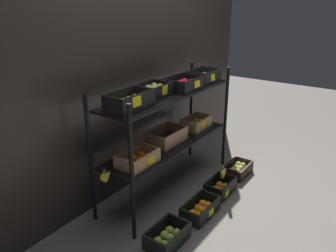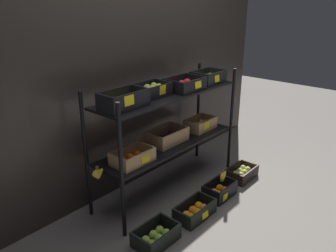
{
  "view_description": "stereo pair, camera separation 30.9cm",
  "coord_description": "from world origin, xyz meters",
  "px_view_note": "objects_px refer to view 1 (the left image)",
  "views": [
    {
      "loc": [
        -2.37,
        -1.66,
        1.75
      ],
      "look_at": [
        0.0,
        0.0,
        0.65
      ],
      "focal_mm": 36.13,
      "sensor_mm": 36.0,
      "label": 1
    },
    {
      "loc": [
        -2.18,
        -1.9,
        1.75
      ],
      "look_at": [
        0.0,
        0.0,
        0.65
      ],
      "focal_mm": 36.13,
      "sensor_mm": 36.0,
      "label": 2
    }
  ],
  "objects_px": {
    "banana_bunch_loose": "(223,174)",
    "crate_ground_pear": "(238,169)",
    "display_rack": "(168,116)",
    "crate_ground_orange": "(200,210)",
    "crate_ground_center_orange": "(220,188)",
    "crate_ground_apple_green": "(167,237)"
  },
  "relations": [
    {
      "from": "crate_ground_orange",
      "to": "crate_ground_pear",
      "type": "bearing_deg",
      "value": 2.3
    },
    {
      "from": "display_rack",
      "to": "banana_bunch_loose",
      "type": "bearing_deg",
      "value": -61.76
    },
    {
      "from": "crate_ground_apple_green",
      "to": "banana_bunch_loose",
      "type": "xyz_separation_m",
      "value": [
        0.89,
        -0.01,
        0.14
      ]
    },
    {
      "from": "display_rack",
      "to": "crate_ground_apple_green",
      "type": "xyz_separation_m",
      "value": [
        -0.64,
        -0.45,
        -0.71
      ]
    },
    {
      "from": "banana_bunch_loose",
      "to": "crate_ground_center_orange",
      "type": "bearing_deg",
      "value": 170.69
    },
    {
      "from": "crate_ground_pear",
      "to": "display_rack",
      "type": "bearing_deg",
      "value": 146.39
    },
    {
      "from": "display_rack",
      "to": "crate_ground_center_orange",
      "type": "bearing_deg",
      "value": -64.29
    },
    {
      "from": "crate_ground_orange",
      "to": "crate_ground_center_orange",
      "type": "height_order",
      "value": "crate_ground_center_orange"
    },
    {
      "from": "crate_ground_center_orange",
      "to": "crate_ground_pear",
      "type": "relative_size",
      "value": 0.94
    },
    {
      "from": "display_rack",
      "to": "crate_ground_apple_green",
      "type": "relative_size",
      "value": 4.8
    },
    {
      "from": "display_rack",
      "to": "banana_bunch_loose",
      "type": "height_order",
      "value": "display_rack"
    },
    {
      "from": "banana_bunch_loose",
      "to": "display_rack",
      "type": "bearing_deg",
      "value": 118.24
    },
    {
      "from": "display_rack",
      "to": "crate_ground_pear",
      "type": "bearing_deg",
      "value": -33.61
    },
    {
      "from": "crate_ground_orange",
      "to": "crate_ground_pear",
      "type": "xyz_separation_m",
      "value": [
        0.85,
        0.03,
        0.0
      ]
    },
    {
      "from": "display_rack",
      "to": "crate_ground_pear",
      "type": "height_order",
      "value": "display_rack"
    },
    {
      "from": "banana_bunch_loose",
      "to": "crate_ground_pear",
      "type": "bearing_deg",
      "value": 2.83
    },
    {
      "from": "crate_ground_orange",
      "to": "crate_ground_pear",
      "type": "relative_size",
      "value": 1.11
    },
    {
      "from": "crate_ground_apple_green",
      "to": "crate_ground_center_orange",
      "type": "distance_m",
      "value": 0.86
    },
    {
      "from": "crate_ground_pear",
      "to": "banana_bunch_loose",
      "type": "distance_m",
      "value": 0.44
    },
    {
      "from": "crate_ground_orange",
      "to": "banana_bunch_loose",
      "type": "xyz_separation_m",
      "value": [
        0.43,
        0.01,
        0.14
      ]
    },
    {
      "from": "crate_ground_apple_green",
      "to": "banana_bunch_loose",
      "type": "relative_size",
      "value": 2.63
    },
    {
      "from": "crate_ground_pear",
      "to": "crate_ground_apple_green",
      "type": "bearing_deg",
      "value": -179.71
    }
  ]
}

